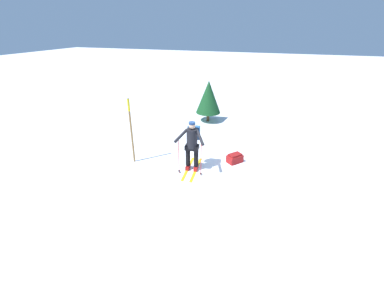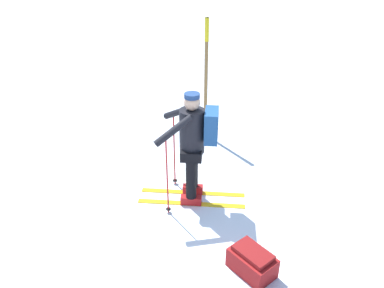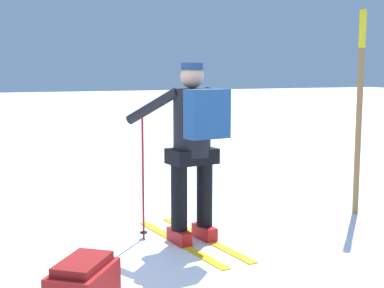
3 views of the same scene
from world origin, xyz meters
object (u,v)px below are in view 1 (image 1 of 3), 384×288
object	(u,v)px
skier	(192,142)
pine_tree	(209,97)
trail_marker	(131,127)
dropped_backpack	(235,158)

from	to	relation	value
skier	pine_tree	world-z (taller)	pine_tree
skier	trail_marker	bearing A→B (deg)	-175.87
dropped_backpack	skier	bearing A→B (deg)	-144.39
skier	pine_tree	bearing A→B (deg)	98.92
trail_marker	pine_tree	distance (m)	5.03
dropped_backpack	trail_marker	distance (m)	3.67
trail_marker	skier	bearing A→B (deg)	4.13
skier	pine_tree	distance (m)	4.76
pine_tree	dropped_backpack	bearing A→B (deg)	-62.35
skier	trail_marker	xyz separation A→B (m)	(-2.07, -0.15, 0.33)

